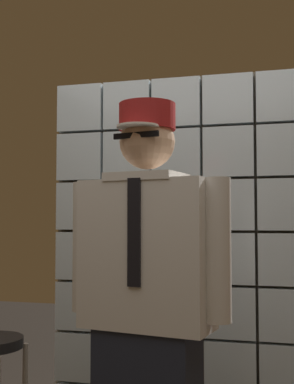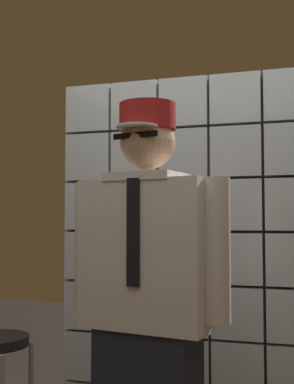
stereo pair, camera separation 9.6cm
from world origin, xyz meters
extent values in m
cube|color=silver|center=(-0.64, 1.39, 0.47)|extent=(0.30, 0.08, 0.30)
cube|color=silver|center=(-0.32, 1.39, 0.47)|extent=(0.30, 0.08, 0.30)
cube|color=silver|center=(0.00, 1.39, 0.47)|extent=(0.30, 0.08, 0.30)
cube|color=silver|center=(0.32, 1.39, 0.47)|extent=(0.30, 0.08, 0.30)
cube|color=silver|center=(-0.64, 1.39, 0.79)|extent=(0.30, 0.08, 0.30)
cube|color=silver|center=(-0.32, 1.39, 0.79)|extent=(0.30, 0.08, 0.30)
cube|color=silver|center=(0.00, 1.39, 0.79)|extent=(0.30, 0.08, 0.30)
cube|color=silver|center=(0.32, 1.39, 0.79)|extent=(0.30, 0.08, 0.30)
cube|color=silver|center=(0.64, 1.39, 0.79)|extent=(0.30, 0.08, 0.30)
cube|color=silver|center=(-0.64, 1.39, 1.11)|extent=(0.30, 0.08, 0.30)
cube|color=silver|center=(-0.32, 1.39, 1.11)|extent=(0.30, 0.08, 0.30)
cube|color=silver|center=(0.00, 1.39, 1.11)|extent=(0.30, 0.08, 0.30)
cube|color=silver|center=(0.32, 1.39, 1.11)|extent=(0.30, 0.08, 0.30)
cube|color=silver|center=(0.64, 1.39, 1.11)|extent=(0.30, 0.08, 0.30)
cube|color=silver|center=(-0.64, 1.39, 1.43)|extent=(0.30, 0.08, 0.30)
cube|color=silver|center=(-0.32, 1.39, 1.43)|extent=(0.30, 0.08, 0.30)
cube|color=silver|center=(0.00, 1.39, 1.43)|extent=(0.30, 0.08, 0.30)
cube|color=silver|center=(0.32, 1.39, 1.43)|extent=(0.30, 0.08, 0.30)
cube|color=silver|center=(0.64, 1.39, 1.43)|extent=(0.30, 0.08, 0.30)
cube|color=silver|center=(-0.64, 1.39, 1.75)|extent=(0.30, 0.08, 0.30)
cube|color=silver|center=(-0.32, 1.39, 1.75)|extent=(0.30, 0.08, 0.30)
cube|color=silver|center=(0.00, 1.39, 1.75)|extent=(0.30, 0.08, 0.30)
cube|color=silver|center=(0.32, 1.39, 1.75)|extent=(0.30, 0.08, 0.30)
cube|color=silver|center=(0.64, 1.39, 1.75)|extent=(0.30, 0.08, 0.30)
cube|color=silver|center=(-0.64, 1.39, 2.07)|extent=(0.30, 0.08, 0.30)
cube|color=silver|center=(-0.32, 1.39, 2.07)|extent=(0.30, 0.08, 0.30)
cube|color=silver|center=(0.00, 1.39, 2.07)|extent=(0.30, 0.08, 0.30)
cube|color=silver|center=(0.32, 1.39, 2.07)|extent=(0.30, 0.08, 0.30)
cube|color=silver|center=(0.64, 1.39, 2.07)|extent=(0.30, 0.08, 0.30)
cube|color=#5B5447|center=(0.00, 1.44, 1.11)|extent=(1.62, 0.02, 2.26)
cube|color=silver|center=(0.07, 0.40, 1.19)|extent=(0.58, 0.33, 0.62)
cube|color=black|center=(0.05, 0.28, 1.29)|extent=(0.06, 0.02, 0.44)
cube|color=silver|center=(0.07, 0.40, 1.51)|extent=(0.34, 0.30, 0.04)
sphere|color=tan|center=(0.07, 0.40, 1.67)|extent=(0.24, 0.24, 0.24)
ellipsoid|color=black|center=(0.06, 0.35, 1.63)|extent=(0.17, 0.11, 0.11)
cube|color=black|center=(0.05, 0.29, 1.68)|extent=(0.20, 0.05, 0.02)
cylinder|color=white|center=(0.06, 0.31, 1.72)|extent=(0.21, 0.21, 0.01)
cylinder|color=maroon|center=(0.07, 0.40, 1.78)|extent=(0.24, 0.24, 0.11)
cylinder|color=silver|center=(0.38, 0.34, 1.22)|extent=(0.13, 0.13, 0.57)
cylinder|color=silver|center=(-0.23, 0.45, 1.22)|extent=(0.13, 0.13, 0.57)
camera|label=1|loc=(0.63, -1.70, 1.33)|focal=47.91mm
camera|label=2|loc=(0.72, -1.68, 1.33)|focal=47.91mm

